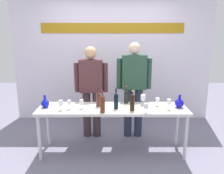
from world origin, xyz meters
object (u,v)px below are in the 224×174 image
wine_glass_right_2 (169,102)px  presenter_right (133,84)px  display_table (112,111)px  wine_bottle_4 (132,102)px  decanter_blue_right (179,103)px  wine_bottle_2 (98,99)px  wine_bottle_1 (102,103)px  wine_glass_left_2 (60,103)px  decanter_blue_left (44,104)px  presenter_left (91,87)px  wine_glass_right_1 (143,96)px  wine_glass_right_3 (142,98)px  wine_glass_left_1 (81,103)px  wine_glass_left_0 (69,103)px  wine_glass_right_0 (157,100)px  wine_glass_right_4 (146,106)px  wine_bottle_3 (115,100)px  wine_bottle_0 (126,96)px

wine_glass_right_2 → presenter_right: bearing=124.6°
display_table → wine_bottle_4: (0.29, -0.13, 0.20)m
decanter_blue_right → wine_bottle_2: bearing=176.6°
wine_bottle_1 → wine_glass_left_2: size_ratio=2.10×
decanter_blue_left → presenter_left: bearing=42.0°
wine_bottle_2 → wine_glass_right_1: (0.72, 0.15, -0.01)m
wine_glass_right_2 → wine_glass_right_3: same height
wine_bottle_4 → wine_glass_left_1: size_ratio=2.17×
wine_bottle_4 → wine_glass_left_0: wine_bottle_4 is taller
wine_bottle_2 → wine_glass_right_0: wine_bottle_2 is taller
wine_glass_left_2 → wine_glass_right_4: bearing=-5.3°
wine_glass_right_3 → display_table: bearing=-164.9°
wine_glass_right_0 → wine_bottle_3: bearing=-168.6°
presenter_left → wine_glass_left_0: 0.73m
wine_bottle_3 → wine_glass_left_2: (-0.81, -0.07, -0.02)m
wine_glass_right_1 → presenter_left: bearing=156.9°
wine_glass_right_1 → wine_bottle_0: bearing=178.3°
wine_glass_right_4 → wine_glass_left_2: bearing=174.7°
decanter_blue_left → wine_bottle_4: wine_bottle_4 is taller
presenter_right → wine_glass_right_3: size_ratio=10.65×
wine_glass_right_0 → wine_glass_right_1: (-0.21, 0.13, 0.02)m
wine_glass_right_3 → wine_bottle_3: bearing=-157.3°
wine_bottle_1 → wine_bottle_2: size_ratio=1.12×
display_table → wine_glass_right_4: 0.56m
wine_bottle_0 → wine_glass_left_1: bearing=-158.0°
presenter_right → wine_bottle_4: (-0.09, -0.72, -0.10)m
display_table → presenter_left: presenter_left is taller
wine_bottle_3 → wine_glass_right_2: (0.79, -0.04, -0.01)m
wine_bottle_4 → wine_glass_left_1: bearing=174.1°
wine_glass_left_0 → wine_glass_left_1: 0.18m
wine_bottle_1 → wine_glass_right_0: 0.90m
wine_bottle_1 → wine_bottle_4: 0.44m
presenter_left → wine_bottle_2: presenter_left is taller
decanter_blue_left → wine_bottle_4: bearing=-5.5°
display_table → wine_glass_left_1: size_ratio=16.13×
wine_glass_left_1 → wine_glass_right_4: same height
decanter_blue_right → wine_glass_left_0: bearing=-177.4°
decanter_blue_right → presenter_left: (-1.40, 0.59, 0.11)m
display_table → wine_glass_right_3: wine_glass_right_3 is taller
wine_bottle_4 → wine_glass_left_2: size_ratio=1.98×
wine_bottle_1 → wine_glass_left_2: 0.62m
decanter_blue_left → wine_bottle_3: bearing=-2.3°
wine_glass_left_2 → wine_glass_right_1: 1.30m
presenter_left → wine_glass_right_1: size_ratio=10.57×
wine_glass_right_2 → wine_glass_right_3: 0.42m
decanter_blue_left → wine_glass_left_1: bearing=-4.9°
wine_bottle_3 → wine_glass_right_3: 0.46m
wine_glass_right_0 → wine_bottle_1: bearing=-160.8°
decanter_blue_left → wine_glass_right_1: bearing=8.2°
presenter_left → wine_glass_right_1: (0.87, -0.37, -0.07)m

